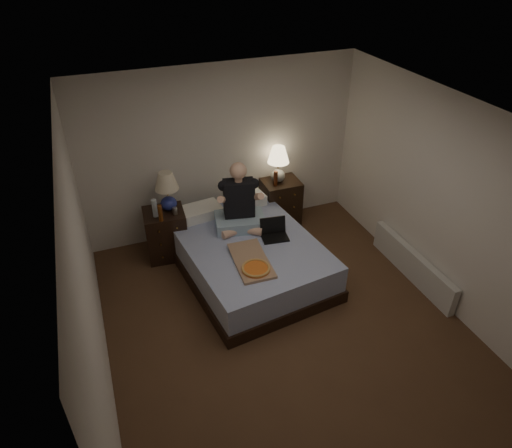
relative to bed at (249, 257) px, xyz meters
name	(u,v)px	position (x,y,z in m)	size (l,w,h in m)	color
floor	(283,322)	(0.06, -1.01, -0.27)	(4.00, 4.50, 0.00)	brown
ceiling	(292,122)	(0.06, -1.01, 2.23)	(4.00, 4.50, 0.00)	white
wall_back	(222,152)	(0.06, 1.24, 0.98)	(4.00, 2.50, 0.00)	silver
wall_front	(428,421)	(0.06, -3.26, 0.98)	(4.00, 2.50, 0.00)	silver
wall_left	(86,282)	(-1.94, -1.01, 0.98)	(4.50, 2.50, 0.00)	silver
wall_right	(443,201)	(2.06, -1.01, 0.98)	(4.50, 2.50, 0.00)	silver
bed	(249,257)	(0.00, 0.00, 0.00)	(1.59, 2.12, 0.53)	#5C71B8
nightstand_left	(166,234)	(-0.94, 0.80, 0.09)	(0.55, 0.49, 0.71)	black
nightstand_right	(280,201)	(0.90, 1.04, 0.10)	(0.55, 0.50, 0.72)	black
lamp_left	(167,191)	(-0.84, 0.85, 0.72)	(0.32, 0.32, 0.56)	navy
lamp_right	(278,164)	(0.85, 1.04, 0.74)	(0.32, 0.32, 0.56)	gray
water_bottle	(155,208)	(-1.05, 0.74, 0.57)	(0.07, 0.07, 0.25)	silver
soda_can	(175,211)	(-0.79, 0.70, 0.49)	(0.07, 0.07, 0.10)	#AAABA6
beer_bottle_left	(160,213)	(-1.00, 0.61, 0.56)	(0.06, 0.06, 0.23)	#53280B
beer_bottle_right	(276,178)	(0.77, 0.93, 0.57)	(0.06, 0.06, 0.23)	#501F0B
person	(239,197)	(0.00, 0.35, 0.73)	(0.66, 0.52, 0.93)	black
laptop	(275,231)	(0.34, -0.07, 0.39)	(0.34, 0.28, 0.24)	black
pizza_box	(256,269)	(-0.14, -0.62, 0.31)	(0.40, 0.76, 0.08)	tan
radiator	(412,265)	(1.99, -0.86, -0.07)	(0.10, 1.60, 0.40)	silver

